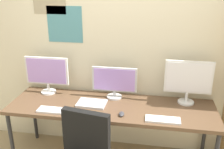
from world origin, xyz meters
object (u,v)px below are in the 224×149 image
Objects in this scene: monitor_left at (47,73)px; keyboard_left at (56,110)px; computer_mouse at (122,114)px; keyboard_right at (163,120)px; laptop_closed at (92,103)px; desk at (111,109)px; monitor_center at (114,81)px; monitor_right at (188,80)px.

monitor_left reaches higher than keyboard_left.
computer_mouse is at bearing 2.80° from keyboard_left.
laptop_closed is (-0.78, 0.22, 0.00)m from keyboard_right.
desk is at bearing 22.33° from keyboard_left.
laptop_closed is at bearing -20.31° from monitor_left.
monitor_center is 0.37m from laptop_closed.
laptop_closed is (-1.04, -0.22, -0.27)m from monitor_right.
monitor_center reaches higher than computer_mouse.
desk is 0.33m from monitor_center.
keyboard_right is 0.42m from computer_mouse.
monitor_left reaches higher than keyboard_right.
monitor_center is at bearing 47.33° from laptop_closed.
laptop_closed reaches higher than keyboard_left.
computer_mouse reaches higher than keyboard_left.
computer_mouse is (-0.68, -0.41, -0.26)m from monitor_right.
keyboard_left is 0.70m from computer_mouse.
keyboard_left is 1.21× the size of laptop_closed.
keyboard_left is 0.40m from laptop_closed.
monitor_left is at bearing 157.07° from computer_mouse.
monitor_right is 0.84m from computer_mouse.
desk is 0.25m from computer_mouse.
keyboard_right is at bearing -17.74° from monitor_left.
keyboard_right is (-0.26, -0.44, -0.27)m from monitor_right.
laptop_closed is (-0.22, -0.01, 0.06)m from desk.
monitor_right reaches higher than desk.
keyboard_right is 1.08× the size of laptop_closed.
monitor_center is at bearing 141.70° from keyboard_right.
computer_mouse is 0.41m from laptop_closed.
monitor_center reaches higher than laptop_closed.
desk is 23.80× the size of computer_mouse.
keyboard_right is (1.12, 0.00, 0.00)m from keyboard_left.
computer_mouse is at bearing 175.31° from keyboard_right.
desk is at bearing 157.67° from keyboard_right.
monitor_right is 1.48m from keyboard_left.
monitor_right is 1.61× the size of laptop_closed.
desk is at bearing -90.00° from monitor_center.
monitor_left reaches higher than laptop_closed.
keyboard_right is at bearing -13.65° from laptop_closed.
monitor_left is 1.07m from computer_mouse.
monitor_left reaches higher than computer_mouse.
monitor_right reaches higher than keyboard_left.
monitor_left is at bearing 180.00° from monitor_center.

